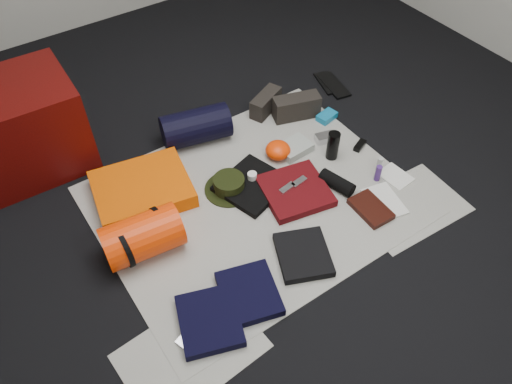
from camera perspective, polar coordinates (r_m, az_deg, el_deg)
floor at (r=2.69m, az=-0.15°, el=-1.09°), size 4.50×4.50×0.02m
newspaper_mat at (r=2.68m, az=-0.16°, el=-0.91°), size 1.60×1.30×0.01m
newspaper_sheet_front_left at (r=2.23m, az=-7.42°, el=-17.57°), size 0.61×0.44×0.00m
newspaper_sheet_front_right at (r=2.77m, az=17.03°, el=-1.61°), size 0.60×0.43×0.00m
red_cabinet at (r=2.99m, az=-25.22°, el=6.64°), size 0.63×0.53×0.51m
sleeping_pad at (r=2.74m, az=-12.86°, el=0.33°), size 0.56×0.49×0.09m
stuff_sack at (r=2.45m, az=-12.85°, el=-4.98°), size 0.39×0.26×0.22m
sack_strap_left at (r=2.43m, az=-14.95°, el=-6.02°), size 0.02×0.22×0.22m
sack_strap_right at (r=2.46m, az=-10.77°, el=-3.99°), size 0.02×0.22×0.22m
navy_duffel at (r=2.97m, az=-6.88°, el=7.44°), size 0.43×0.29×0.21m
boonie_brim at (r=2.73m, az=-3.08°, el=0.36°), size 0.32×0.32×0.01m
boonie_crown at (r=2.70m, az=-3.11°, el=0.95°), size 0.17×0.17×0.07m
hiking_boot_left at (r=3.19m, az=1.12°, el=10.16°), size 0.26×0.18×0.12m
hiking_boot_right at (r=3.15m, az=4.64°, el=9.67°), size 0.31×0.19×0.14m
flip_flop_left at (r=3.48m, az=8.84°, el=11.98°), size 0.16×0.31×0.02m
flip_flop_right at (r=3.49m, az=8.08°, el=12.23°), size 0.16×0.26×0.01m
trousers_navy_a at (r=2.26m, az=-5.34°, el=-14.44°), size 0.34×0.37×0.05m
trousers_navy_b at (r=2.31m, az=-0.79°, el=-11.52°), size 0.32×0.35×0.05m
trousers_charcoal at (r=2.44m, az=5.42°, el=-7.15°), size 0.33×0.35×0.04m
black_tshirt at (r=2.73m, az=-0.44°, el=0.80°), size 0.41×0.40×0.03m
red_shirt at (r=2.70m, az=4.49°, el=0.13°), size 0.40×0.40×0.05m
orange_stuff_sack at (r=2.88m, az=2.53°, el=4.80°), size 0.18×0.18×0.10m
first_aid_pouch at (r=2.93m, az=4.40°, el=5.06°), size 0.20×0.15×0.05m
water_bottle at (r=2.88m, az=8.79°, el=5.27°), size 0.08×0.08×0.17m
speaker at (r=2.74m, az=9.23°, el=1.07°), size 0.13×0.21×0.08m
compact_camera at (r=3.02m, az=7.86°, el=6.16°), size 0.13×0.09×0.04m
cyan_case at (r=3.18m, az=8.09°, el=8.54°), size 0.14×0.10×0.04m
toiletry_purple at (r=2.82m, az=13.78°, el=2.10°), size 0.04×0.04×0.10m
toiletry_clear at (r=2.88m, az=13.92°, el=3.12°), size 0.04×0.04×0.09m
paperback_book at (r=2.68m, az=12.98°, el=-1.88°), size 0.15×0.23×0.03m
map_booklet at (r=2.75m, az=14.44°, el=-1.05°), size 0.21×0.27×0.01m
map_printout at (r=2.90m, az=15.64°, el=1.75°), size 0.15×0.18×0.01m
sunglasses at (r=3.02m, az=11.77°, el=5.23°), size 0.11×0.08×0.03m
key_cluster at (r=2.24m, az=-7.79°, el=-16.47°), size 0.10×0.10×0.01m
tape_roll at (r=2.72m, az=-0.44°, el=1.85°), size 0.05×0.05×0.04m
energy_bar_a at (r=2.67m, az=3.58°, el=0.46°), size 0.10×0.05×0.01m
energy_bar_b at (r=2.70m, az=4.94°, el=1.17°), size 0.10×0.05×0.01m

